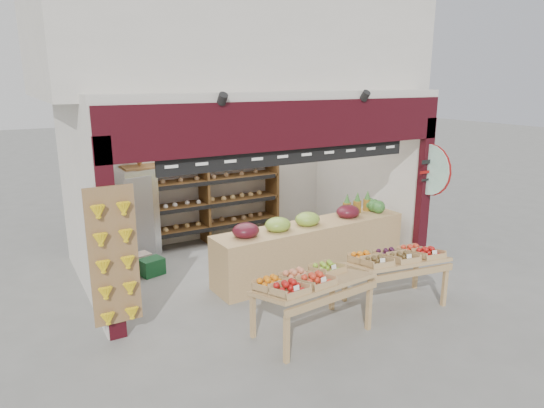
% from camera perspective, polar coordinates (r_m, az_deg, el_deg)
% --- Properties ---
extents(ground, '(60.00, 60.00, 0.00)m').
position_cam_1_polar(ground, '(8.69, -1.19, -7.82)').
color(ground, slate).
rests_on(ground, ground).
extents(shop_structure, '(6.36, 5.12, 5.40)m').
position_cam_1_polar(shop_structure, '(9.51, -6.25, 18.17)').
color(shop_structure, beige).
rests_on(shop_structure, ground).
extents(banana_board, '(0.60, 0.15, 1.80)m').
position_cam_1_polar(banana_board, '(6.37, -18.03, -6.28)').
color(banana_board, olive).
rests_on(banana_board, ground).
extents(gift_sign, '(0.04, 0.93, 0.92)m').
position_cam_1_polar(gift_sign, '(8.99, 18.02, 3.87)').
color(gift_sign, silver).
rests_on(gift_sign, ground).
extents(back_shelving, '(3.23, 0.53, 1.98)m').
position_cam_1_polar(back_shelving, '(9.90, -8.00, 2.18)').
color(back_shelving, brown).
rests_on(back_shelving, ground).
extents(refrigerator, '(0.81, 0.81, 1.70)m').
position_cam_1_polar(refrigerator, '(9.50, -15.80, -1.01)').
color(refrigerator, silver).
rests_on(refrigerator, ground).
extents(cardboard_stack, '(1.02, 0.81, 0.64)m').
position_cam_1_polar(cardboard_stack, '(8.66, -16.14, -6.83)').
color(cardboard_stack, beige).
rests_on(cardboard_stack, ground).
extents(mid_counter, '(3.62, 0.85, 1.12)m').
position_cam_1_polar(mid_counter, '(8.42, 4.60, -5.02)').
color(mid_counter, tan).
rests_on(mid_counter, ground).
extents(display_table_left, '(1.58, 0.98, 0.97)m').
position_cam_1_polar(display_table_left, '(6.36, 3.93, -9.19)').
color(display_table_left, tan).
rests_on(display_table_left, ground).
extents(display_table_right, '(1.52, 1.00, 0.93)m').
position_cam_1_polar(display_table_right, '(7.45, 14.38, -6.25)').
color(display_table_right, tan).
rests_on(display_table_right, ground).
extents(watermelon_pile, '(0.70, 0.67, 0.51)m').
position_cam_1_polar(watermelon_pile, '(8.94, 9.86, -6.09)').
color(watermelon_pile, '#1A4F1F').
rests_on(watermelon_pile, ground).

